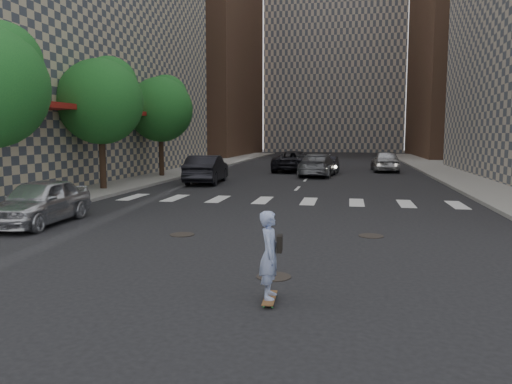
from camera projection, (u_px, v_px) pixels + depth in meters
ground at (242, 247)px, 12.68m from camera, size 160.00×160.00×0.00m
sidewalk_left at (99, 174)px, 34.84m from camera, size 13.00×80.00×0.15m
tower_left at (183, 7)px, 67.72m from camera, size 18.00×24.00×40.00m
tower_right at (497, 9)px, 60.68m from camera, size 18.00×24.00×36.00m
tower_center at (336, 11)px, 86.08m from camera, size 22.00×20.00×48.00m
tree_b at (103, 98)px, 24.74m from camera, size 4.20×4.20×6.60m
tree_c at (162, 107)px, 32.55m from camera, size 4.20×4.20×6.60m
manhole_a at (274, 277)px, 10.02m from camera, size 0.70×0.70×0.02m
manhole_b at (182, 235)px, 14.21m from camera, size 0.70×0.70×0.02m
manhole_c at (371, 236)px, 14.03m from camera, size 0.70×0.70×0.02m
skateboarder at (270, 255)px, 8.43m from camera, size 0.40×0.80×1.58m
silver_sedan at (39, 202)px, 15.82m from camera, size 1.90×4.33×1.45m
traffic_car_a at (207, 169)px, 29.09m from camera, size 2.10×5.10×1.64m
traffic_car_b at (318, 165)px, 33.97m from camera, size 2.73×5.54×1.55m
traffic_car_c at (294, 161)px, 38.25m from camera, size 3.02×5.88×1.59m
traffic_car_d at (385, 161)px, 38.21m from camera, size 2.06×4.89×1.65m
traffic_car_e at (328, 165)px, 36.16m from camera, size 1.62×4.01×1.30m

